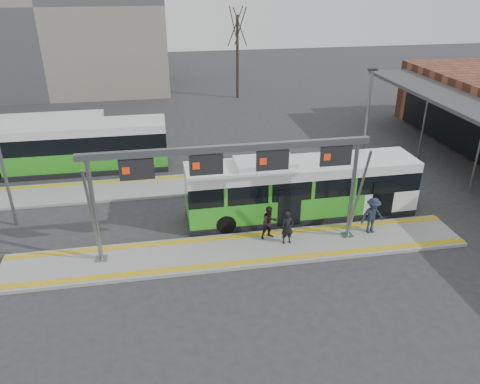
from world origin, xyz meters
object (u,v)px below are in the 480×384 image
object	(u,v)px
passenger_a	(288,228)
passenger_b	(270,223)
gantry	(232,168)
hero_bus	(301,189)
passenger_c	(372,216)

from	to	relation	value
passenger_a	passenger_b	size ratio (longest dim) A/B	0.98
passenger_a	gantry	bearing A→B (deg)	174.22
gantry	passenger_b	size ratio (longest dim) A/B	7.54
hero_bus	passenger_b	size ratio (longest dim) A/B	7.19
hero_bus	passenger_a	world-z (taller)	hero_bus
gantry	hero_bus	distance (m)	5.77
gantry	passenger_a	bearing A→B (deg)	-1.70
passenger_a	passenger_c	xyz separation A→B (m)	(4.45, 0.22, 0.11)
passenger_b	passenger_c	xyz separation A→B (m)	(5.20, -0.39, 0.10)
gantry	passenger_a	distance (m)	4.25
gantry	passenger_c	distance (m)	7.80
passenger_c	passenger_a	bearing A→B (deg)	176.24
gantry	passenger_c	size ratio (longest dim) A/B	6.77
hero_bus	passenger_b	world-z (taller)	hero_bus
passenger_b	passenger_c	bearing A→B (deg)	-18.72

